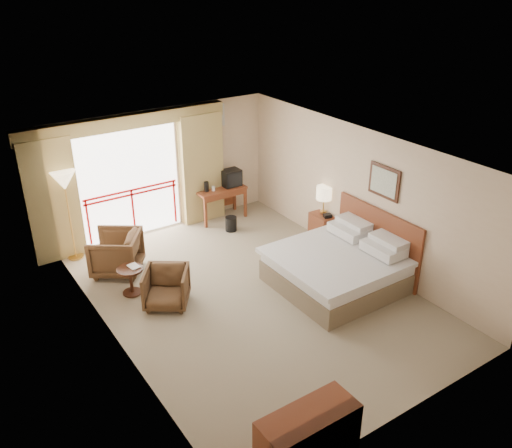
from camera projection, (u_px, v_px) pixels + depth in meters
floor at (252, 295)px, 9.79m from camera, size 7.00×7.00×0.00m
ceiling at (252, 152)px, 8.61m from camera, size 7.00×7.00×0.00m
wall_back at (164, 169)px, 11.81m from camera, size 5.00×0.00×5.00m
wall_front at (411, 333)px, 6.58m from camera, size 5.00×0.00×5.00m
wall_left at (110, 270)px, 7.94m from camera, size 0.00×7.00×7.00m
wall_right at (360, 196)px, 10.45m from camera, size 0.00×7.00×7.00m
balcony_door at (130, 183)px, 11.46m from camera, size 2.40×0.00×2.40m
balcony_railing at (132, 201)px, 11.62m from camera, size 2.09×0.03×1.02m
curtain_left at (52, 201)px, 10.52m from camera, size 1.00×0.26×2.50m
curtain_right at (201, 168)px, 12.17m from camera, size 1.00×0.26×2.50m
valance at (125, 122)px, 10.80m from camera, size 4.40×0.22×0.28m
hvac_vent at (214, 116)px, 12.01m from camera, size 0.50×0.04×0.50m
bed at (338, 267)px, 9.93m from camera, size 2.13×2.06×0.97m
headboard at (377, 241)px, 10.29m from camera, size 0.06×2.10×1.30m
framed_art at (384, 182)px, 9.77m from camera, size 0.04×0.72×0.60m
nightstand at (324, 228)px, 11.53m from camera, size 0.48×0.56×0.64m
table_lamp at (324, 193)px, 11.23m from camera, size 0.33×0.33×0.59m
phone at (328, 216)px, 11.24m from camera, size 0.19×0.17×0.07m
desk at (219, 194)px, 12.52m from camera, size 1.16×0.56×0.76m
tv at (231, 178)px, 12.47m from camera, size 0.43×0.34×0.39m
coffee_maker at (206, 187)px, 12.18m from camera, size 0.11×0.11×0.23m
cup at (213, 189)px, 12.25m from camera, size 0.09×0.09×0.11m
wastebasket at (231, 224)px, 12.08m from camera, size 0.29×0.29×0.33m
armchair_far at (118, 272)px, 10.53m from camera, size 1.25×1.24×0.83m
armchair_near at (168, 304)px, 9.53m from camera, size 1.04×1.04×0.69m
side_table at (131, 277)px, 9.69m from camera, size 0.47×0.47×0.52m
book at (130, 268)px, 9.61m from camera, size 0.20×0.25×0.02m
floor_lamp at (64, 184)px, 10.33m from camera, size 0.48×0.48×1.87m
dresser at (308, 440)px, 6.30m from camera, size 1.21×0.52×0.81m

